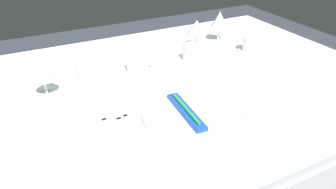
{
  "coord_description": "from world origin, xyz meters",
  "views": [
    {
      "loc": [
        -0.38,
        -0.91,
        1.28
      ],
      "look_at": [
        0.03,
        -0.11,
        0.76
      ],
      "focal_mm": 33.35,
      "sensor_mm": 36.0,
      "label": 1
    }
  ],
  "objects_px": {
    "fork_inner": "(125,130)",
    "coffee_cup_left": "(192,52)",
    "fork_outer": "(134,128)",
    "drink_tumbler": "(87,79)",
    "wine_glass_centre": "(42,71)",
    "fork_salad": "(111,132)",
    "toothbrush_package": "(186,111)",
    "wine_glass_left": "(219,21)",
    "spoon_soup": "(221,99)",
    "coffee_cup_right": "(253,43)",
    "wine_glass_right": "(196,28)",
    "dinner_plate": "(186,115)",
    "coffee_cup_far": "(138,62)"
  },
  "relations": [
    {
      "from": "coffee_cup_left",
      "to": "drink_tumbler",
      "type": "relative_size",
      "value": 0.77
    },
    {
      "from": "dinner_plate",
      "to": "wine_glass_left",
      "type": "relative_size",
      "value": 1.83
    },
    {
      "from": "drink_tumbler",
      "to": "fork_outer",
      "type": "bearing_deg",
      "value": -76.0
    },
    {
      "from": "fork_outer",
      "to": "drink_tumbler",
      "type": "xyz_separation_m",
      "value": [
        -0.07,
        0.26,
        0.05
      ]
    },
    {
      "from": "fork_inner",
      "to": "wine_glass_right",
      "type": "height_order",
      "value": "wine_glass_right"
    },
    {
      "from": "coffee_cup_left",
      "to": "drink_tumbler",
      "type": "distance_m",
      "value": 0.46
    },
    {
      "from": "dinner_plate",
      "to": "spoon_soup",
      "type": "xyz_separation_m",
      "value": [
        0.16,
        0.04,
        -0.01
      ]
    },
    {
      "from": "fork_salad",
      "to": "wine_glass_left",
      "type": "height_order",
      "value": "wine_glass_left"
    },
    {
      "from": "wine_glass_right",
      "to": "wine_glass_left",
      "type": "bearing_deg",
      "value": 8.77
    },
    {
      "from": "coffee_cup_right",
      "to": "drink_tumbler",
      "type": "relative_size",
      "value": 0.88
    },
    {
      "from": "spoon_soup",
      "to": "coffee_cup_right",
      "type": "xyz_separation_m",
      "value": [
        0.36,
        0.27,
        0.04
      ]
    },
    {
      "from": "fork_inner",
      "to": "coffee_cup_left",
      "type": "distance_m",
      "value": 0.53
    },
    {
      "from": "toothbrush_package",
      "to": "fork_inner",
      "type": "relative_size",
      "value": 1.0
    },
    {
      "from": "coffee_cup_far",
      "to": "drink_tumbler",
      "type": "bearing_deg",
      "value": -162.6
    },
    {
      "from": "fork_outer",
      "to": "toothbrush_package",
      "type": "bearing_deg",
      "value": -7.04
    },
    {
      "from": "coffee_cup_left",
      "to": "wine_glass_centre",
      "type": "distance_m",
      "value": 0.58
    },
    {
      "from": "fork_inner",
      "to": "coffee_cup_left",
      "type": "bearing_deg",
      "value": 38.17
    },
    {
      "from": "fork_outer",
      "to": "wine_glass_centre",
      "type": "distance_m",
      "value": 0.38
    },
    {
      "from": "wine_glass_left",
      "to": "wine_glass_centre",
      "type": "bearing_deg",
      "value": -168.42
    },
    {
      "from": "fork_inner",
      "to": "drink_tumbler",
      "type": "relative_size",
      "value": 1.68
    },
    {
      "from": "coffee_cup_right",
      "to": "wine_glass_centre",
      "type": "xyz_separation_m",
      "value": [
        -0.87,
        0.02,
        0.05
      ]
    },
    {
      "from": "fork_outer",
      "to": "wine_glass_centre",
      "type": "bearing_deg",
      "value": 122.31
    },
    {
      "from": "coffee_cup_right",
      "to": "wine_glass_left",
      "type": "bearing_deg",
      "value": 106.14
    },
    {
      "from": "dinner_plate",
      "to": "drink_tumbler",
      "type": "distance_m",
      "value": 0.36
    },
    {
      "from": "fork_inner",
      "to": "spoon_soup",
      "type": "height_order",
      "value": "spoon_soup"
    },
    {
      "from": "fork_inner",
      "to": "wine_glass_left",
      "type": "xyz_separation_m",
      "value": [
        0.65,
        0.48,
        0.1
      ]
    },
    {
      "from": "coffee_cup_left",
      "to": "coffee_cup_far",
      "type": "xyz_separation_m",
      "value": [
        -0.24,
        -0.0,
        0.0
      ]
    },
    {
      "from": "wine_glass_left",
      "to": "drink_tumbler",
      "type": "relative_size",
      "value": 1.15
    },
    {
      "from": "toothbrush_package",
      "to": "wine_glass_right",
      "type": "bearing_deg",
      "value": 55.94
    },
    {
      "from": "wine_glass_left",
      "to": "wine_glass_right",
      "type": "relative_size",
      "value": 1.12
    },
    {
      "from": "coffee_cup_left",
      "to": "spoon_soup",
      "type": "bearing_deg",
      "value": -102.28
    },
    {
      "from": "coffee_cup_left",
      "to": "dinner_plate",
      "type": "bearing_deg",
      "value": -122.98
    },
    {
      "from": "drink_tumbler",
      "to": "wine_glass_left",
      "type": "bearing_deg",
      "value": 17.67
    },
    {
      "from": "coffee_cup_far",
      "to": "spoon_soup",
      "type": "bearing_deg",
      "value": -60.47
    },
    {
      "from": "spoon_soup",
      "to": "coffee_cup_right",
      "type": "relative_size",
      "value": 1.88
    },
    {
      "from": "fork_inner",
      "to": "wine_glass_centre",
      "type": "xyz_separation_m",
      "value": [
        -0.17,
        0.31,
        0.09
      ]
    },
    {
      "from": "coffee_cup_right",
      "to": "coffee_cup_far",
      "type": "bearing_deg",
      "value": 176.34
    },
    {
      "from": "fork_salad",
      "to": "spoon_soup",
      "type": "distance_m",
      "value": 0.38
    },
    {
      "from": "fork_outer",
      "to": "fork_salad",
      "type": "relative_size",
      "value": 1.02
    },
    {
      "from": "spoon_soup",
      "to": "drink_tumbler",
      "type": "xyz_separation_m",
      "value": [
        -0.38,
        0.24,
        0.05
      ]
    },
    {
      "from": "coffee_cup_right",
      "to": "drink_tumbler",
      "type": "height_order",
      "value": "drink_tumbler"
    },
    {
      "from": "fork_outer",
      "to": "coffee_cup_left",
      "type": "bearing_deg",
      "value": 40.41
    },
    {
      "from": "fork_outer",
      "to": "spoon_soup",
      "type": "height_order",
      "value": "spoon_soup"
    },
    {
      "from": "fork_outer",
      "to": "wine_glass_left",
      "type": "bearing_deg",
      "value": 37.66
    },
    {
      "from": "fork_salad",
      "to": "drink_tumbler",
      "type": "height_order",
      "value": "drink_tumbler"
    },
    {
      "from": "spoon_soup",
      "to": "coffee_cup_left",
      "type": "bearing_deg",
      "value": 77.72
    },
    {
      "from": "toothbrush_package",
      "to": "coffee_cup_far",
      "type": "relative_size",
      "value": 1.97
    },
    {
      "from": "fork_salad",
      "to": "coffee_cup_left",
      "type": "xyz_separation_m",
      "value": [
        0.45,
        0.32,
        0.04
      ]
    },
    {
      "from": "fork_outer",
      "to": "coffee_cup_far",
      "type": "xyz_separation_m",
      "value": [
        0.14,
        0.33,
        0.05
      ]
    },
    {
      "from": "fork_outer",
      "to": "wine_glass_centre",
      "type": "height_order",
      "value": "wine_glass_centre"
    }
  ]
}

